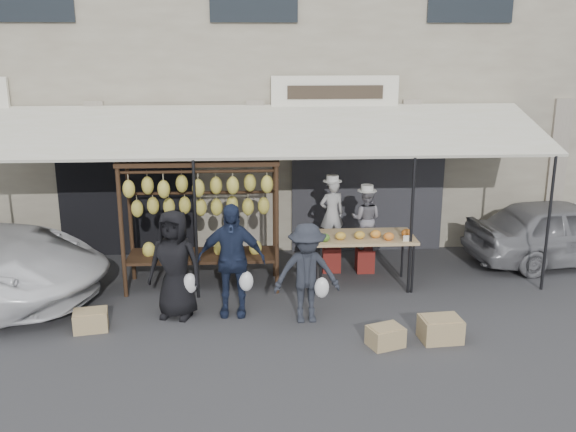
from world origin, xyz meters
name	(u,v)px	position (x,y,z in m)	size (l,w,h in m)	color
ground_plane	(261,326)	(0.00, 0.00, 0.00)	(90.00, 90.00, 0.00)	#2D2D30
shophouse	(253,60)	(0.00, 6.50, 3.65)	(24.00, 6.15, 7.30)	#A49D86
awning	(257,132)	(0.01, 2.28, 2.57)	(10.00, 2.35, 2.92)	silver
banana_rack	(200,198)	(-0.95, 1.61, 1.57)	(2.60, 0.90, 2.24)	black
produce_table	(364,238)	(1.79, 1.47, 0.87)	(1.70, 0.90, 1.04)	tan
vendor_left	(332,214)	(1.34, 2.28, 1.09)	(0.46, 0.30, 1.26)	#A6A6A6
vendor_right	(366,219)	(1.95, 2.21, 1.00)	(0.54, 0.42, 1.10)	gray
customer_left	(175,264)	(-1.27, 0.44, 0.84)	(0.82, 0.53, 1.68)	black
customer_mid	(231,260)	(-0.42, 0.48, 0.88)	(1.03, 0.43, 1.76)	#1C253F
customer_right	(307,273)	(0.70, 0.14, 0.76)	(0.99, 0.57, 1.53)	#23262E
stool_left	(331,259)	(1.34, 2.28, 0.23)	(0.33, 0.33, 0.46)	maroon
stool_right	(365,260)	(1.95, 2.21, 0.22)	(0.32, 0.32, 0.44)	maroon
crate_near_a	(385,336)	(1.72, -0.74, 0.14)	(0.46, 0.35, 0.28)	tan
crate_near_b	(440,329)	(2.53, -0.62, 0.17)	(0.56, 0.43, 0.34)	tan
crate_far	(91,320)	(-2.48, 0.03, 0.15)	(0.48, 0.37, 0.29)	tan
sedan	(564,231)	(5.77, 2.46, 0.62)	(1.46, 3.63, 1.24)	gray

